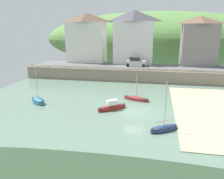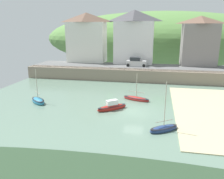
% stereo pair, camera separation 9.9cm
% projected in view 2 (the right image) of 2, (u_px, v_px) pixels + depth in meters
% --- Properties ---
extents(ground, '(48.00, 41.00, 0.61)m').
position_uv_depth(ground, '(138.00, 150.00, 19.95)').
color(ground, slate).
extents(quay_seawall, '(48.00, 9.40, 2.40)m').
position_uv_depth(quay_seawall, '(143.00, 74.00, 45.51)').
color(quay_seawall, gray).
rests_on(quay_seawall, ground).
extents(hillside_backdrop, '(80.00, 44.00, 18.33)m').
position_uv_depth(hillside_backdrop, '(160.00, 39.00, 79.26)').
color(hillside_backdrop, '#598744').
rests_on(hillside_backdrop, ground).
extents(waterfront_building_left, '(9.00, 4.87, 11.22)m').
position_uv_depth(waterfront_building_left, '(87.00, 37.00, 53.62)').
color(waterfront_building_left, white).
rests_on(waterfront_building_left, ground).
extents(waterfront_building_centre, '(8.86, 5.41, 11.67)m').
position_uv_depth(waterfront_building_centre, '(134.00, 37.00, 51.48)').
color(waterfront_building_centre, white).
rests_on(waterfront_building_centre, ground).
extents(waterfront_building_right, '(7.44, 6.12, 10.31)m').
position_uv_depth(waterfront_building_right, '(199.00, 41.00, 49.05)').
color(waterfront_building_right, gray).
rests_on(waterfront_building_right, ground).
extents(sailboat_far_left, '(3.33, 2.78, 5.44)m').
position_uv_depth(sailboat_far_left, '(164.00, 128.00, 23.84)').
color(sailboat_far_left, navy).
rests_on(sailboat_far_left, ground).
extents(fishing_boat_green, '(4.20, 2.43, 4.14)m').
position_uv_depth(fishing_boat_green, '(136.00, 99.00, 33.92)').
color(fishing_boat_green, '#A12422').
rests_on(fishing_boat_green, ground).
extents(sailboat_nearest_shore, '(3.30, 3.09, 5.09)m').
position_uv_depth(sailboat_nearest_shore, '(38.00, 101.00, 32.64)').
color(sailboat_nearest_shore, teal).
rests_on(sailboat_nearest_shore, ground).
extents(dinghy_open_wooden, '(3.86, 3.48, 1.52)m').
position_uv_depth(dinghy_open_wooden, '(112.00, 107.00, 29.96)').
color(dinghy_open_wooden, '#A2211B').
rests_on(dinghy_open_wooden, ground).
extents(parked_car_near_slipway, '(4.13, 1.82, 1.95)m').
position_uv_depth(parked_car_near_slipway, '(136.00, 63.00, 48.38)').
color(parked_car_near_slipway, '#BCBCBC').
rests_on(parked_car_near_slipway, ground).
extents(mooring_buoy, '(0.50, 0.50, 0.50)m').
position_uv_depth(mooring_buoy, '(111.00, 103.00, 32.21)').
color(mooring_buoy, orange).
rests_on(mooring_buoy, ground).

